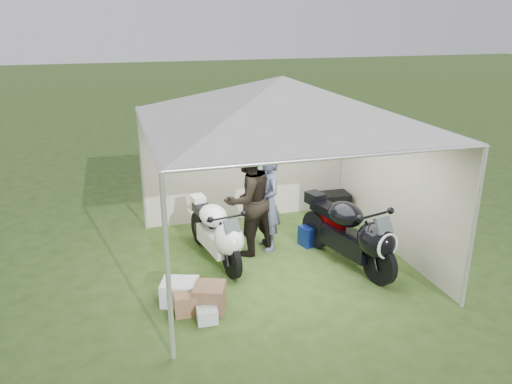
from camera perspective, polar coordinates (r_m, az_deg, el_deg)
The scene contains 12 objects.
ground at distance 8.32m, azimuth 2.70°, elevation -7.88°, with size 80.00×80.00×0.00m, color #2E4818.
canopy_tent at distance 7.53m, azimuth 2.92°, elevation 9.94°, with size 5.66×5.66×3.00m.
motorcycle_white at distance 8.08m, azimuth -4.47°, elevation -4.54°, with size 0.65×1.95×0.96m.
motorcycle_black at distance 8.03m, azimuth 10.90°, elevation -4.55°, with size 0.85×2.14×1.07m.
paddock_stand at distance 8.89m, azimuth 6.52°, elevation -4.87°, with size 0.46×0.29×0.35m, color #1632AB.
person_dark_jacket at distance 8.25m, azimuth -0.92°, elevation -0.88°, with size 0.92×0.72×1.90m, color black.
person_blue_jacket at distance 8.45m, azimuth 1.37°, elevation -1.18°, with size 0.61×0.40×1.68m, color slate.
equipment_box at distance 10.03m, azimuth 8.99°, elevation -1.55°, with size 0.53×0.43×0.53m, color black.
crate_0 at distance 7.20m, azimuth -8.70°, elevation -11.22°, with size 0.50×0.39×0.33m, color white.
crate_1 at distance 6.99m, azimuth -5.32°, elevation -11.92°, with size 0.41×0.41×0.37m, color brown.
crate_2 at distance 6.78m, azimuth -5.60°, elevation -13.86°, with size 0.27×0.22×0.20m, color silver.
crate_3 at distance 6.99m, azimuth -7.50°, elevation -12.39°, with size 0.44×0.32×0.29m, color #886343.
Camera 1 is at (-2.43, -6.99, 3.81)m, focal length 35.00 mm.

